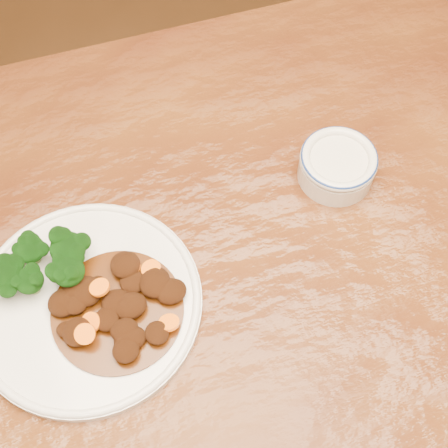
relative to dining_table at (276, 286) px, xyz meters
name	(u,v)px	position (x,y,z in m)	size (l,w,h in m)	color
ground	(255,402)	(0.00, 0.00, -0.67)	(4.00, 4.00, 0.00)	#462811
dining_table	(276,286)	(0.00, 0.00, 0.00)	(1.56, 1.00, 0.75)	#603210
dinner_plate	(87,303)	(-0.25, 0.03, 0.09)	(0.28, 0.28, 0.02)	silver
broccoli_florets	(40,265)	(-0.28, 0.09, 0.12)	(0.12, 0.09, 0.05)	olive
mince_stew	(117,305)	(-0.21, 0.01, 0.10)	(0.17, 0.16, 0.03)	#4B2108
dip_bowl	(337,165)	(0.12, 0.09, 0.11)	(0.11, 0.11, 0.05)	beige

